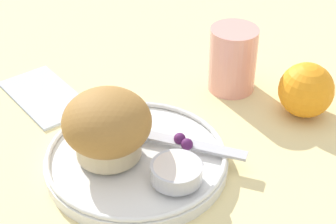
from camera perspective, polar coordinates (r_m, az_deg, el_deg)
The scene contains 9 objects.
ground_plane at distance 0.65m, azimuth -1.19°, elevation -5.76°, with size 3.00×3.00×0.00m, color beige.
plate at distance 0.65m, azimuth -3.23°, elevation -4.82°, with size 0.21×0.21×0.02m.
muffin at distance 0.62m, azimuth -6.20°, elevation -1.44°, with size 0.10×0.10×0.08m.
cream_ramekin at distance 0.60m, azimuth 0.85°, elevation -6.03°, with size 0.06×0.06×0.02m.
berry_pair at distance 0.64m, azimuth 1.56°, elevation -3.00°, with size 0.03×0.01×0.01m.
butter_knife at distance 0.65m, azimuth 0.69°, elevation -2.96°, with size 0.15×0.11×0.00m.
orange_fruit at distance 0.74m, azimuth 13.85°, elevation 2.18°, with size 0.07×0.07×0.07m.
juice_glass at distance 0.77m, azimuth 6.59°, elevation 5.35°, with size 0.06×0.06×0.09m.
folded_napkin at distance 0.78m, azimuth -12.42°, elevation 1.72°, with size 0.14×0.08×0.01m.
Camera 1 is at (0.39, -0.29, 0.43)m, focal length 60.00 mm.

